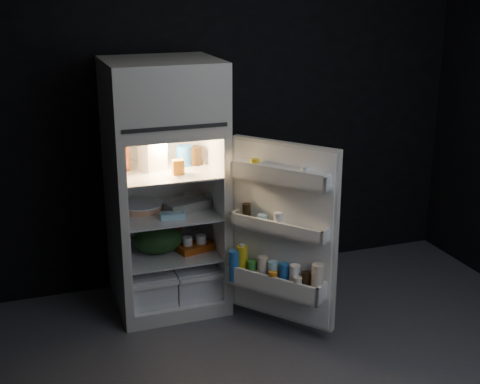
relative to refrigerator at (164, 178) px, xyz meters
name	(u,v)px	position (x,y,z in m)	size (l,w,h in m)	color
wall_back	(215,108)	(0.50, 0.38, 0.39)	(4.00, 0.00, 2.70)	black
refrigerator	(164,178)	(0.00, 0.00, 0.00)	(0.76, 0.71, 1.78)	silver
fridge_door	(281,238)	(0.61, -0.67, -0.28)	(0.60, 0.68, 1.22)	silver
milk_jug	(152,153)	(-0.08, -0.01, 0.19)	(0.15, 0.15, 0.24)	white
mayo_jar	(184,155)	(0.16, 0.03, 0.14)	(0.12, 0.12, 0.14)	#1F58A8
jam_jar	(195,156)	(0.23, 0.02, 0.14)	(0.11, 0.11, 0.13)	black
amber_bottle	(124,155)	(-0.27, 0.05, 0.18)	(0.08, 0.08, 0.22)	#BF511E
small_carton	(178,167)	(0.06, -0.18, 0.12)	(0.08, 0.06, 0.10)	#BF6C16
egg_carton	(188,206)	(0.14, -0.10, -0.19)	(0.32, 0.12, 0.07)	gray
pie	(141,207)	(-0.16, 0.04, -0.21)	(0.31, 0.31, 0.04)	tan
flat_package	(173,215)	(0.00, -0.21, -0.21)	(0.17, 0.08, 0.04)	#97D3E9
wrapped_pkg	(195,196)	(0.25, 0.13, -0.20)	(0.12, 0.10, 0.05)	beige
produce_bag	(158,239)	(-0.07, -0.06, -0.43)	(0.35, 0.30, 0.20)	#193815
yogurt_tray	(196,247)	(0.19, -0.12, -0.50)	(0.26, 0.14, 0.05)	#A3420E
small_can_red	(178,232)	(0.12, 0.16, -0.48)	(0.06, 0.06, 0.09)	#A3420E
small_can_silver	(188,235)	(0.18, 0.08, -0.48)	(0.06, 0.06, 0.09)	silver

